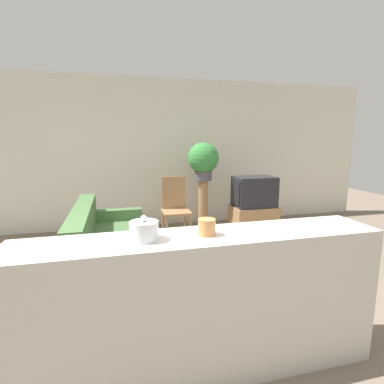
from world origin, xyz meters
name	(u,v)px	position (x,y,z in m)	size (l,w,h in m)	color
ground_plane	(191,339)	(0.00, 0.00, 0.00)	(14.00, 14.00, 0.00)	#756656
wall_back	(145,154)	(0.00, 3.43, 1.35)	(9.00, 0.06, 2.70)	silver
couch	(109,252)	(-0.66, 1.36, 0.30)	(0.84, 1.84, 0.85)	#476B3D
tv_stand	(253,221)	(1.69, 2.38, 0.25)	(0.73, 0.50, 0.50)	#9E754C
television	(254,192)	(1.69, 2.38, 0.75)	(0.68, 0.45, 0.50)	#232328
wooden_chair	(175,205)	(0.38, 2.58, 0.55)	(0.44, 0.44, 1.01)	#9E754C
plant_stand	(203,206)	(0.91, 2.76, 0.46)	(0.17, 0.17, 0.92)	#9E754C
potted_plant	(203,160)	(0.91, 2.76, 1.28)	(0.53, 0.53, 0.65)	#4C4C51
foreground_counter	(203,305)	(0.00, -0.33, 0.50)	(2.47, 0.44, 1.00)	beige
decorative_bowl	(144,231)	(-0.39, -0.33, 1.06)	(0.18, 0.18, 0.16)	silver
candle_jar	(207,227)	(0.02, -0.33, 1.06)	(0.12, 0.12, 0.11)	#C6844C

